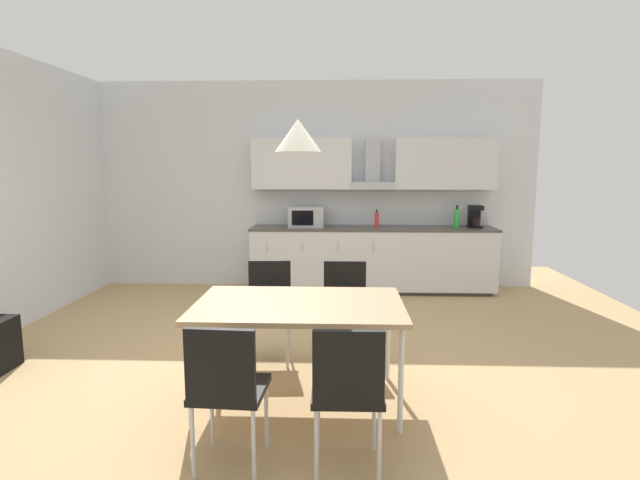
{
  "coord_description": "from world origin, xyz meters",
  "views": [
    {
      "loc": [
        0.59,
        -4.13,
        1.71
      ],
      "look_at": [
        0.41,
        0.68,
        1.0
      ],
      "focal_mm": 28.0,
      "sensor_mm": 36.0,
      "label": 1
    }
  ],
  "objects_px": {
    "chair_far_right": "(345,300)",
    "chair_near_right": "(348,384)",
    "chair_far_left": "(269,300)",
    "bottle_red": "(377,220)",
    "coffee_maker": "(475,216)",
    "pendant_lamp": "(298,136)",
    "microwave": "(306,217)",
    "chair_near_left": "(226,382)",
    "bottle_green": "(457,218)",
    "dining_table": "(299,308)"
  },
  "relations": [
    {
      "from": "coffee_maker",
      "to": "chair_near_left",
      "type": "height_order",
      "value": "coffee_maker"
    },
    {
      "from": "bottle_red",
      "to": "chair_far_right",
      "type": "xyz_separation_m",
      "value": [
        -0.46,
        -2.44,
        -0.46
      ]
    },
    {
      "from": "microwave",
      "to": "chair_near_right",
      "type": "xyz_separation_m",
      "value": [
        0.5,
        -4.19,
        -0.5
      ]
    },
    {
      "from": "bottle_red",
      "to": "pendant_lamp",
      "type": "xyz_separation_m",
      "value": [
        -0.79,
        -3.3,
        0.92
      ]
    },
    {
      "from": "coffee_maker",
      "to": "dining_table",
      "type": "relative_size",
      "value": 0.2
    },
    {
      "from": "bottle_red",
      "to": "chair_far_left",
      "type": "relative_size",
      "value": 0.28
    },
    {
      "from": "coffee_maker",
      "to": "pendant_lamp",
      "type": "xyz_separation_m",
      "value": [
        -2.12,
        -3.36,
        0.88
      ]
    },
    {
      "from": "pendant_lamp",
      "to": "chair_far_right",
      "type": "bearing_deg",
      "value": 68.65
    },
    {
      "from": "bottle_green",
      "to": "chair_near_right",
      "type": "bearing_deg",
      "value": -110.2
    },
    {
      "from": "chair_near_right",
      "to": "chair_near_left",
      "type": "height_order",
      "value": "same"
    },
    {
      "from": "bottle_red",
      "to": "chair_far_right",
      "type": "bearing_deg",
      "value": -100.61
    },
    {
      "from": "dining_table",
      "to": "bottle_red",
      "type": "bearing_deg",
      "value": 76.49
    },
    {
      "from": "pendant_lamp",
      "to": "chair_near_left",
      "type": "bearing_deg",
      "value": -111.53
    },
    {
      "from": "bottle_green",
      "to": "chair_near_left",
      "type": "height_order",
      "value": "bottle_green"
    },
    {
      "from": "bottle_red",
      "to": "chair_far_left",
      "type": "distance_m",
      "value": 2.73
    },
    {
      "from": "bottle_red",
      "to": "chair_far_right",
      "type": "relative_size",
      "value": 0.28
    },
    {
      "from": "chair_near_left",
      "to": "chair_near_right",
      "type": "bearing_deg",
      "value": -0.01
    },
    {
      "from": "bottle_green",
      "to": "chair_far_right",
      "type": "height_order",
      "value": "bottle_green"
    },
    {
      "from": "coffee_maker",
      "to": "bottle_green",
      "type": "height_order",
      "value": "bottle_green"
    },
    {
      "from": "dining_table",
      "to": "chair_near_left",
      "type": "distance_m",
      "value": 0.94
    },
    {
      "from": "dining_table",
      "to": "chair_near_left",
      "type": "height_order",
      "value": "chair_near_left"
    },
    {
      "from": "microwave",
      "to": "pendant_lamp",
      "type": "bearing_deg",
      "value": -87.16
    },
    {
      "from": "pendant_lamp",
      "to": "microwave",
      "type": "bearing_deg",
      "value": 92.84
    },
    {
      "from": "microwave",
      "to": "coffee_maker",
      "type": "xyz_separation_m",
      "value": [
        2.29,
        0.03,
        0.01
      ]
    },
    {
      "from": "coffee_maker",
      "to": "dining_table",
      "type": "bearing_deg",
      "value": -122.28
    },
    {
      "from": "chair_near_left",
      "to": "chair_far_right",
      "type": "distance_m",
      "value": 1.85
    },
    {
      "from": "chair_near_right",
      "to": "chair_far_left",
      "type": "bearing_deg",
      "value": 111.42
    },
    {
      "from": "microwave",
      "to": "chair_far_right",
      "type": "xyz_separation_m",
      "value": [
        0.5,
        -2.48,
        -0.5
      ]
    },
    {
      "from": "microwave",
      "to": "chair_near_left",
      "type": "height_order",
      "value": "microwave"
    },
    {
      "from": "microwave",
      "to": "dining_table",
      "type": "bearing_deg",
      "value": -87.16
    },
    {
      "from": "pendant_lamp",
      "to": "bottle_red",
      "type": "bearing_deg",
      "value": 76.49
    },
    {
      "from": "chair_far_right",
      "to": "pendant_lamp",
      "type": "distance_m",
      "value": 1.67
    },
    {
      "from": "bottle_red",
      "to": "chair_far_left",
      "type": "xyz_separation_m",
      "value": [
        -1.13,
        -2.44,
        -0.46
      ]
    },
    {
      "from": "chair_far_right",
      "to": "chair_near_right",
      "type": "bearing_deg",
      "value": -90.02
    },
    {
      "from": "chair_far_left",
      "to": "chair_far_right",
      "type": "bearing_deg",
      "value": 0.01
    },
    {
      "from": "dining_table",
      "to": "chair_far_left",
      "type": "relative_size",
      "value": 1.71
    },
    {
      "from": "chair_near_right",
      "to": "microwave",
      "type": "bearing_deg",
      "value": 96.81
    },
    {
      "from": "chair_far_left",
      "to": "chair_near_left",
      "type": "bearing_deg",
      "value": -89.99
    },
    {
      "from": "bottle_red",
      "to": "chair_near_left",
      "type": "bearing_deg",
      "value": -105.22
    },
    {
      "from": "chair_near_left",
      "to": "bottle_green",
      "type": "bearing_deg",
      "value": 62.11
    },
    {
      "from": "microwave",
      "to": "chair_far_left",
      "type": "relative_size",
      "value": 0.55
    },
    {
      "from": "dining_table",
      "to": "chair_near_right",
      "type": "relative_size",
      "value": 1.71
    },
    {
      "from": "chair_near_right",
      "to": "chair_far_left",
      "type": "distance_m",
      "value": 1.85
    },
    {
      "from": "chair_near_left",
      "to": "chair_far_right",
      "type": "height_order",
      "value": "same"
    },
    {
      "from": "coffee_maker",
      "to": "chair_far_right",
      "type": "height_order",
      "value": "coffee_maker"
    },
    {
      "from": "chair_far_left",
      "to": "chair_near_left",
      "type": "height_order",
      "value": "same"
    },
    {
      "from": "chair_near_right",
      "to": "pendant_lamp",
      "type": "height_order",
      "value": "pendant_lamp"
    },
    {
      "from": "microwave",
      "to": "chair_near_right",
      "type": "bearing_deg",
      "value": -83.19
    },
    {
      "from": "chair_near_left",
      "to": "coffee_maker",
      "type": "bearing_deg",
      "value": 59.74
    },
    {
      "from": "chair_far_left",
      "to": "chair_far_right",
      "type": "height_order",
      "value": "same"
    }
  ]
}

